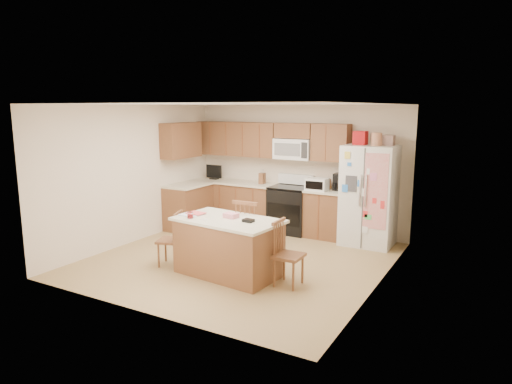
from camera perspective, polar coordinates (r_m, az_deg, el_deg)
The scene contains 9 objects.
ground at distance 7.55m, azimuth -2.02°, elevation -8.42°, with size 4.50×4.50×0.00m, color #987D4D.
room_shell at distance 7.21m, azimuth -2.09°, elevation 2.47°, with size 4.60×4.60×2.52m.
cabinetry at distance 9.31m, azimuth -1.49°, elevation 1.03°, with size 3.36×1.56×2.15m.
stove at distance 9.07m, azimuth 4.34°, elevation -2.09°, with size 0.76×0.65×1.13m.
refrigerator at distance 8.39m, azimuth 13.96°, elevation -0.28°, with size 0.90×0.79×2.04m.
island at distance 6.79m, azimuth -3.47°, elevation -6.80°, with size 1.64×1.06×0.94m.
windsor_chair_left at distance 7.30m, azimuth -10.57°, elevation -5.91°, with size 0.46×0.47×0.86m.
windsor_chair_back at distance 7.23m, azimuth -0.81°, elevation -5.21°, with size 0.46×0.44×1.04m.
windsor_chair_right at distance 6.40m, azimuth 3.92°, elevation -7.86°, with size 0.38×0.40×0.92m.
Camera 1 is at (3.73, -6.09, 2.45)m, focal length 32.00 mm.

